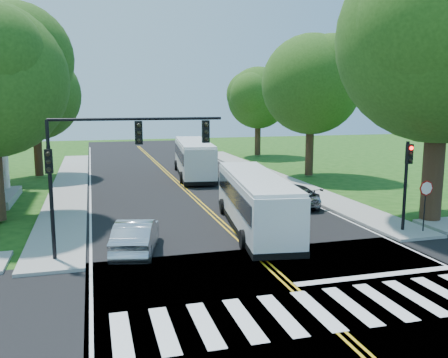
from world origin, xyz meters
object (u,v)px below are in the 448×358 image
object	(u,v)px
bus_follow	(194,158)
dark_sedan	(288,194)
signal_ne	(407,174)
hatchback	(136,236)
signal_nw	(110,153)
suv	(296,196)
bus_lead	(255,200)

from	to	relation	value
bus_follow	dark_sedan	distance (m)	13.47
signal_ne	hatchback	xyz separation A→B (m)	(-13.09, 0.35, -2.21)
signal_ne	dark_sedan	world-z (taller)	signal_ne
signal_nw	signal_ne	size ratio (longest dim) A/B	1.62
hatchback	suv	size ratio (longest dim) A/B	1.04
bus_follow	dark_sedan	bearing A→B (deg)	110.93
bus_lead	signal_ne	bearing A→B (deg)	166.33
bus_lead	hatchback	world-z (taller)	bus_lead
signal_nw	suv	world-z (taller)	signal_nw
dark_sedan	signal_nw	bearing A→B (deg)	15.84
signal_nw	dark_sedan	size ratio (longest dim) A/B	1.59
signal_nw	dark_sedan	distance (m)	13.98
hatchback	suv	bearing A→B (deg)	-134.12
hatchback	bus_follow	bearing A→B (deg)	-95.63
signal_ne	suv	size ratio (longest dim) A/B	1.01
signal_ne	bus_lead	bearing A→B (deg)	158.55
signal_nw	bus_lead	bearing A→B (deg)	20.74
signal_nw	suv	xyz separation A→B (m)	(11.40, 7.09, -3.76)
signal_nw	hatchback	size ratio (longest dim) A/B	1.58
signal_nw	bus_follow	size ratio (longest dim) A/B	0.59
bus_follow	dark_sedan	world-z (taller)	bus_follow
hatchback	dark_sedan	xyz separation A→B (m)	(10.18, 7.22, -0.09)
suv	dark_sedan	size ratio (longest dim) A/B	0.97
suv	bus_follow	bearing A→B (deg)	-67.59
bus_lead	dark_sedan	world-z (taller)	bus_lead
signal_ne	dark_sedan	bearing A→B (deg)	111.06
bus_lead	bus_follow	world-z (taller)	bus_follow
signal_ne	suv	world-z (taller)	signal_ne
hatchback	suv	world-z (taller)	hatchback
dark_sedan	signal_ne	bearing A→B (deg)	92.65
suv	dark_sedan	distance (m)	0.56
signal_nw	dark_sedan	world-z (taller)	signal_nw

